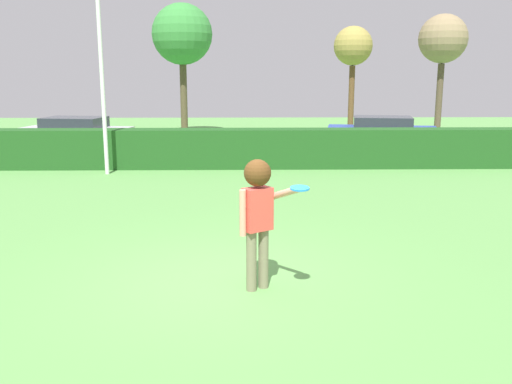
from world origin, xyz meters
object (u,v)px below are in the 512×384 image
Objects in this scene: parked_car_silver at (75,132)px; birch_tree at (182,35)px; bare_elm_tree at (443,40)px; lamppost at (101,59)px; maple_tree at (353,48)px; person at (258,206)px; frisbee at (300,188)px; parked_car_blue at (382,131)px.

parked_car_silver is 0.73× the size of birch_tree.
lamppost is at bearing -142.33° from bare_elm_tree.
maple_tree is (9.16, 10.69, 0.77)m from lamppost.
bare_elm_tree is at bearing -6.60° from maple_tree.
lamppost is 6.51m from parked_car_silver.
person is 15.96m from parked_car_silver.
lamppost reaches higher than frisbee.
birch_tree is at bearing 178.87° from bare_elm_tree.
parked_car_blue is at bearing 70.28° from person.
lamppost is at bearing -96.44° from birch_tree.
person reaches higher than parked_car_blue.
person is at bearing -81.11° from birch_tree.
parked_car_blue is 0.80× the size of bare_elm_tree.
frisbee is 16.63m from parked_car_silver.
maple_tree is at bearing 173.40° from bare_elm_tree.
frisbee is 20.54m from birch_tree.
person is 0.36× the size of maple_tree.
lamppost is at bearing -130.60° from maple_tree.
lamppost reaches higher than bare_elm_tree.
person is 20.04m from birch_tree.
frisbee is (0.51, -0.48, 0.34)m from person.
maple_tree is (-0.27, 5.22, 3.38)m from parked_car_blue.
parked_car_silver is 0.79× the size of bare_elm_tree.
parked_car_blue is (4.70, 15.00, -0.83)m from frisbee.
birch_tree reaches higher than bare_elm_tree.
parked_car_blue is 6.23m from maple_tree.
parked_car_silver is (-7.24, 14.94, -0.83)m from frisbee.
parked_car_blue is 0.73× the size of birch_tree.
lamppost is 11.21m from parked_car_blue.
bare_elm_tree is (8.50, 19.75, 2.88)m from frisbee.
lamppost is 1.07× the size of bare_elm_tree.
birch_tree reaches higher than parked_car_silver.
person is 0.30× the size of lamppost.
frisbee is at bearing -79.91° from birch_tree.
maple_tree is at bearing 77.66° from frisbee.
parked_car_silver is at bearing 114.98° from person.
bare_elm_tree is 4.11m from maple_tree.
frisbee is at bearing -113.28° from bare_elm_tree.
person is at bearing -109.72° from parked_car_blue.
birch_tree is at bearing 100.09° from frisbee.
birch_tree is (-7.98, -0.23, 0.55)m from maple_tree.
parked_car_blue is (5.20, 14.52, -0.48)m from person.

